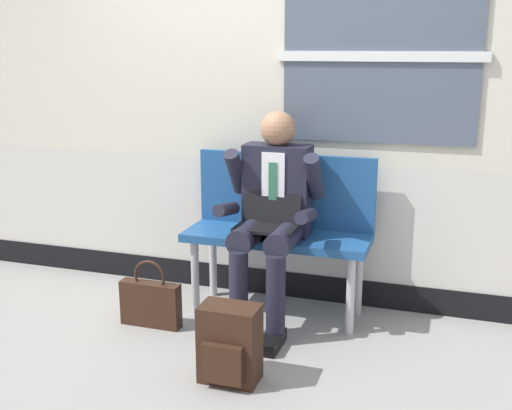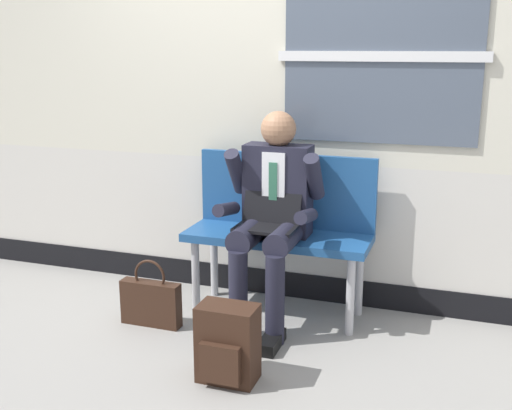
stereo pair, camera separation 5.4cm
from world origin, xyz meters
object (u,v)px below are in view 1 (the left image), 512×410
at_px(bench_with_person, 281,221).
at_px(handbag, 151,302).
at_px(person_seated, 271,213).
at_px(backpack, 229,345).

distance_m(bench_with_person, handbag, 0.94).
xyz_separation_m(person_seated, handbag, (-0.67, -0.28, -0.54)).
relative_size(backpack, handbag, 0.96).
bearing_deg(person_seated, handbag, -157.23).
bearing_deg(backpack, bench_with_person, 90.42).
height_order(bench_with_person, handbag, bench_with_person).
bearing_deg(bench_with_person, handbag, -144.01).
height_order(person_seated, handbag, person_seated).
height_order(person_seated, backpack, person_seated).
xyz_separation_m(bench_with_person, person_seated, (0.00, -0.21, 0.10)).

